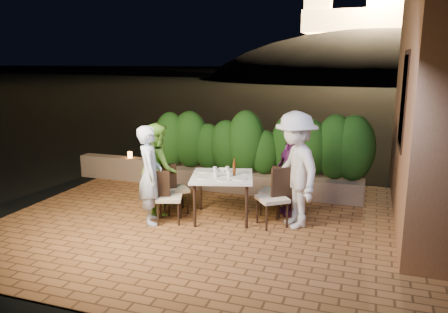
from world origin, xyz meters
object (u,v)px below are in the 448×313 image
at_px(diner_blue, 150,175).
at_px(chair_right_front, 272,197).
at_px(beer_bottle, 234,167).
at_px(diner_green, 159,168).
at_px(chair_left_back, 176,188).
at_px(diner_white, 295,170).
at_px(dining_table, 222,197).
at_px(chair_right_back, 273,190).
at_px(diner_purple, 291,172).
at_px(parapet_lamp, 130,155).
at_px(chair_left_front, 169,197).
at_px(bowl, 222,170).

bearing_deg(diner_blue, chair_right_front, -104.53).
distance_m(beer_bottle, chair_right_front, 0.81).
xyz_separation_m(diner_blue, diner_green, (-0.12, 0.53, -0.02)).
height_order(chair_left_back, diner_green, diner_green).
relative_size(beer_bottle, diner_white, 0.15).
height_order(dining_table, chair_right_back, chair_right_back).
bearing_deg(diner_green, beer_bottle, -119.70).
bearing_deg(dining_table, diner_purple, 29.78).
height_order(diner_purple, parapet_lamp, diner_purple).
relative_size(diner_blue, diner_purple, 1.07).
bearing_deg(diner_purple, diner_white, -21.46).
bearing_deg(chair_left_front, bowl, 27.09).
bearing_deg(diner_purple, dining_table, -98.24).
height_order(bowl, diner_white, diner_white).
relative_size(beer_bottle, parapet_lamp, 2.03).
bearing_deg(diner_blue, parapet_lamp, 7.96).
xyz_separation_m(chair_left_front, diner_white, (1.96, 0.50, 0.49)).
xyz_separation_m(dining_table, beer_bottle, (0.19, 0.08, 0.52)).
relative_size(chair_left_front, chair_right_front, 0.92).
xyz_separation_m(chair_right_back, diner_blue, (-1.79, -1.05, 0.38)).
distance_m(chair_right_front, chair_right_back, 0.55).
height_order(chair_left_back, chair_right_back, chair_left_back).
bearing_deg(chair_right_back, dining_table, 36.43).
height_order(dining_table, chair_right_front, chair_right_front).
distance_m(diner_green, diner_purple, 2.28).
xyz_separation_m(diner_blue, parapet_lamp, (-1.71, 2.21, -0.24)).
bearing_deg(diner_blue, diner_white, -104.32).
bearing_deg(diner_purple, parapet_lamp, -143.66).
relative_size(chair_right_back, parapet_lamp, 6.12).
relative_size(diner_green, parapet_lamp, 11.27).
bearing_deg(diner_white, beer_bottle, -126.47).
bearing_deg(diner_blue, diner_green, -17.11).
height_order(dining_table, chair_left_front, chair_left_front).
height_order(chair_right_front, diner_green, diner_green).
bearing_deg(chair_left_back, diner_blue, -145.77).
bearing_deg(diner_purple, bowl, -111.52).
distance_m(chair_left_front, diner_blue, 0.47).
xyz_separation_m(chair_right_front, chair_right_back, (-0.11, 0.54, -0.04)).
bearing_deg(chair_right_back, chair_left_back, 19.16).
relative_size(chair_left_front, chair_left_back, 1.00).
relative_size(bowl, parapet_lamp, 1.27).
distance_m(chair_left_back, diner_purple, 2.01).
bearing_deg(chair_left_front, diner_green, 113.65).
height_order(beer_bottle, diner_blue, diner_blue).
relative_size(chair_left_back, chair_right_front, 0.93).
height_order(beer_bottle, chair_right_front, beer_bottle).
bearing_deg(beer_bottle, chair_right_front, -10.14).
xyz_separation_m(chair_right_front, parapet_lamp, (-3.61, 1.70, 0.10)).
bearing_deg(dining_table, chair_left_back, 177.98).
distance_m(chair_right_front, diner_green, 2.05).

